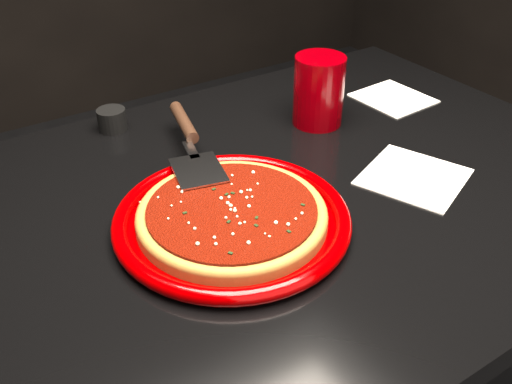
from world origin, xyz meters
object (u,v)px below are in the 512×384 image
(table, at_px, (262,357))
(plate, at_px, (232,219))
(ramekin, at_px, (112,120))
(pizza_server, at_px, (192,142))
(cup, at_px, (319,91))

(table, xyz_separation_m, plate, (-0.08, -0.04, 0.39))
(plate, relative_size, ramekin, 6.42)
(pizza_server, bearing_deg, plate, -86.99)
(table, distance_m, cup, 0.51)
(plate, xyz_separation_m, pizza_server, (0.03, 0.18, 0.03))
(table, distance_m, pizza_server, 0.44)
(ramekin, bearing_deg, cup, -28.78)
(pizza_server, relative_size, ramekin, 5.95)
(plate, relative_size, pizza_server, 1.08)
(pizza_server, xyz_separation_m, cup, (0.27, 0.01, 0.02))
(cup, relative_size, ramekin, 2.46)
(table, bearing_deg, plate, -153.15)
(cup, bearing_deg, plate, -147.80)
(cup, bearing_deg, pizza_server, -178.46)
(table, xyz_separation_m, pizza_server, (-0.05, 0.14, 0.42))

